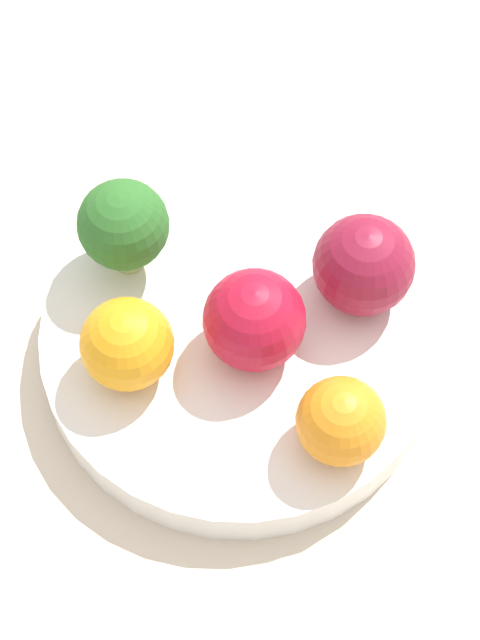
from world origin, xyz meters
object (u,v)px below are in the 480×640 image
Objects in this scene: broccoli at (123,226)px; orange_back at (127,344)px; apple_green at (251,322)px; bowl at (240,341)px; apple_red at (364,265)px; orange_front at (338,423)px.

orange_back is at bearing 146.19° from broccoli.
apple_green is 0.06m from orange_back.
broccoli is at bearing 17.15° from bowl.
orange_back is (0.04, 0.12, -0.00)m from apple_red.
apple_green is at bearing -166.52° from broccoli.
apple_red is at bearing -107.10° from orange_back.
bowl is 3.61× the size of broccoli.
orange_front is (-0.07, -0.00, -0.00)m from apple_green.
orange_back is at bearing 73.58° from bowl.
apple_red is 1.02× the size of apple_green.
broccoli reaches higher than orange_front.
broccoli is 1.10× the size of apple_red.
apple_red is 1.12× the size of orange_back.
apple_red is (-0.09, -0.09, -0.01)m from broccoli.
orange_back is (0.02, 0.06, 0.04)m from bowl.
broccoli reaches higher than orange_back.
apple_green is 1.10× the size of orange_back.
apple_green is (-0.08, -0.02, -0.01)m from broccoli.
broccoli reaches higher than bowl.
apple_green is at bearing 170.15° from bowl.
broccoli is at bearing 13.48° from apple_green.
bowl is 4.46× the size of orange_back.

